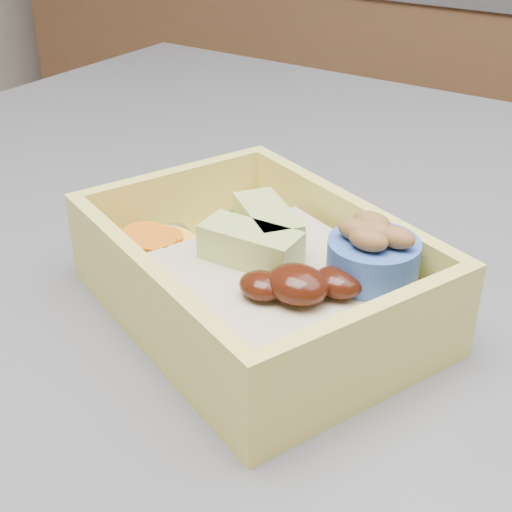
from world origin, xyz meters
The scene contains 1 object.
bento_box centered at (-0.13, -0.16, 0.95)m, with size 0.24×0.21×0.07m.
Camera 1 is at (0.06, -0.45, 1.16)m, focal length 50.00 mm.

